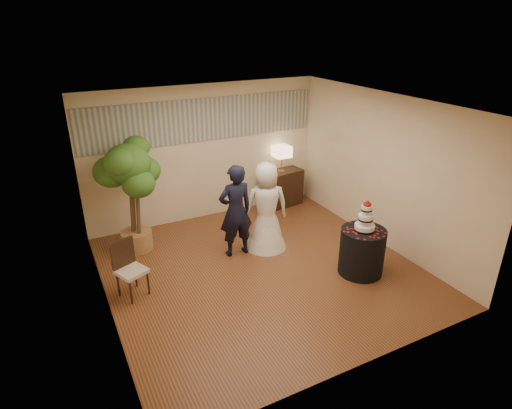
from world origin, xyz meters
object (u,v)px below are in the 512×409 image
table_lamp (282,159)px  ficus_tree (131,196)px  wedding_cake (366,216)px  side_chair (131,270)px  groom (236,211)px  console (281,188)px  cake_table (362,251)px  bride (266,206)px

table_lamp → ficus_tree: size_ratio=0.27×
wedding_cake → side_chair: (-3.56, 1.09, -0.60)m
groom → console: bearing=-139.4°
table_lamp → groom: bearing=-140.1°
cake_table → table_lamp: 3.14m
wedding_cake → side_chair: 3.77m
cake_table → ficus_tree: size_ratio=0.38×
wedding_cake → ficus_tree: 4.06m
bride → table_lamp: (1.22, 1.55, 0.28)m
cake_table → console: (0.22, 3.05, 0.01)m
side_chair → bride: bearing=-14.3°
wedding_cake → cake_table: bearing=0.0°
wedding_cake → table_lamp: table_lamp is taller
groom → side_chair: (-1.95, -0.44, -0.40)m
groom → ficus_tree: size_ratio=0.80×
side_chair → cake_table: bearing=-40.6°
console → ficus_tree: ficus_tree is taller
groom → bride: 0.60m
table_lamp → side_chair: (-3.78, -1.96, -0.66)m
table_lamp → side_chair: bearing=-152.6°
ficus_tree → console: bearing=8.8°
cake_table → wedding_cake: wedding_cake is taller
bride → side_chair: size_ratio=1.83×
cake_table → ficus_tree: 4.11m
groom → ficus_tree: bearing=-31.7°
side_chair → table_lamp: bearing=3.9°
wedding_cake → groom: bearing=136.3°
groom → console: size_ratio=1.73×
wedding_cake → ficus_tree: ficus_tree is taller
groom → ficus_tree: (-1.57, 1.00, 0.21)m
table_lamp → ficus_tree: 3.43m
bride → cake_table: (1.00, -1.51, -0.43)m
bride → ficus_tree: bearing=-11.5°
table_lamp → ficus_tree: ficus_tree is taller
console → table_lamp: 0.70m
table_lamp → wedding_cake: bearing=-94.1°
ficus_tree → cake_table: bearing=-38.6°
console → side_chair: side_chair is taller
bride → wedding_cake: (1.00, -1.51, 0.23)m
console → side_chair: size_ratio=1.09×
console → wedding_cake: bearing=-102.2°
cake_table → wedding_cake: size_ratio=1.53×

